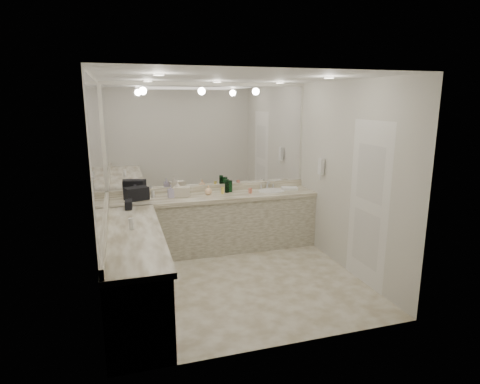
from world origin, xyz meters
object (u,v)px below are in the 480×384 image
object	(u,v)px
sink	(272,191)
soap_bottle_a	(178,188)
cream_cosmetic_case	(181,192)
soap_bottle_b	(171,191)
hand_towel	(289,188)
wall_phone	(321,167)
soap_bottle_c	(208,190)
black_toiletry_bag	(136,194)

from	to	relation	value
sink	soap_bottle_a	distance (m)	1.51
cream_cosmetic_case	soap_bottle_b	size ratio (longest dim) A/B	1.26
sink	hand_towel	distance (m)	0.32
wall_phone	soap_bottle_c	distance (m)	1.77
soap_bottle_a	cream_cosmetic_case	bearing A→B (deg)	-36.76
wall_phone	black_toiletry_bag	bearing A→B (deg)	169.41
black_toiletry_bag	hand_towel	bearing A→B (deg)	0.10
soap_bottle_c	wall_phone	bearing A→B (deg)	-18.53
sink	soap_bottle_a	bearing A→B (deg)	176.43
wall_phone	soap_bottle_a	size ratio (longest dim) A/B	1.00
sink	wall_phone	distance (m)	0.91
black_toiletry_bag	wall_phone	bearing A→B (deg)	-10.59
black_toiletry_bag	soap_bottle_a	size ratio (longest dim) A/B	1.37
hand_towel	soap_bottle_b	world-z (taller)	soap_bottle_b
soap_bottle_b	sink	bearing A→B (deg)	-0.64
cream_cosmetic_case	soap_bottle_c	size ratio (longest dim) A/B	1.64
cream_cosmetic_case	wall_phone	bearing A→B (deg)	-2.24
soap_bottle_a	soap_bottle_c	distance (m)	0.47
soap_bottle_a	soap_bottle_b	distance (m)	0.14
wall_phone	soap_bottle_c	bearing A→B (deg)	161.47
sink	soap_bottle_b	bearing A→B (deg)	179.36
black_toiletry_bag	soap_bottle_b	bearing A→B (deg)	0.92
soap_bottle_c	hand_towel	bearing A→B (deg)	-1.50
black_toiletry_bag	soap_bottle_b	distance (m)	0.50
soap_bottle_b	wall_phone	bearing A→B (deg)	-13.10
black_toiletry_bag	soap_bottle_a	xyz separation A→B (m)	(0.62, 0.08, 0.03)
sink	soap_bottle_b	world-z (taller)	soap_bottle_b
wall_phone	soap_bottle_a	xyz separation A→B (m)	(-2.11, 0.59, -0.33)
hand_towel	soap_bottle_c	distance (m)	1.35
wall_phone	hand_towel	bearing A→B (deg)	119.12
sink	cream_cosmetic_case	distance (m)	1.46
hand_towel	soap_bottle_c	xyz separation A→B (m)	(-1.35, 0.04, 0.05)
sink	wall_phone	size ratio (longest dim) A/B	1.83
hand_towel	soap_bottle_a	bearing A→B (deg)	177.50
sink	wall_phone	bearing A→B (deg)	-39.57
sink	black_toiletry_bag	world-z (taller)	black_toiletry_bag
cream_cosmetic_case	soap_bottle_c	distance (m)	0.42
hand_towel	sink	bearing A→B (deg)	-177.44
hand_towel	soap_bottle_c	bearing A→B (deg)	178.50
wall_phone	black_toiletry_bag	world-z (taller)	wall_phone
black_toiletry_bag	sink	bearing A→B (deg)	-0.27
soap_bottle_a	wall_phone	bearing A→B (deg)	-15.72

